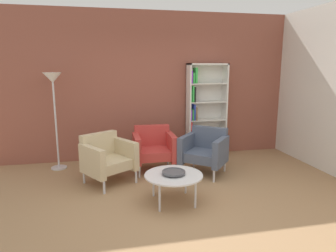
{
  "coord_description": "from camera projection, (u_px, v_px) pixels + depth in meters",
  "views": [
    {
      "loc": [
        -0.99,
        -3.58,
        1.86
      ],
      "look_at": [
        -0.04,
        0.84,
        0.95
      ],
      "focal_mm": 32.29,
      "sensor_mm": 36.0,
      "label": 1
    }
  ],
  "objects": [
    {
      "name": "ground_plane",
      "position": [
        184.0,
        208.0,
        4.0
      ],
      "size": [
        8.32,
        8.32,
        0.0
      ],
      "primitive_type": "plane",
      "color": "#9E7751"
    },
    {
      "name": "brick_back_panel",
      "position": [
        153.0,
        86.0,
        6.07
      ],
      "size": [
        6.4,
        0.12,
        2.9
      ],
      "primitive_type": "cube",
      "color": "brown",
      "rests_on": "ground_plane"
    },
    {
      "name": "bookshelf_tall",
      "position": [
        203.0,
        111.0,
        6.18
      ],
      "size": [
        0.8,
        0.3,
        1.9
      ],
      "color": "silver",
      "rests_on": "ground_plane"
    },
    {
      "name": "coffee_table_low",
      "position": [
        174.0,
        176.0,
        4.12
      ],
      "size": [
        0.8,
        0.8,
        0.4
      ],
      "color": "silver",
      "rests_on": "ground_plane"
    },
    {
      "name": "decorative_bowl",
      "position": [
        174.0,
        172.0,
        4.11
      ],
      "size": [
        0.32,
        0.32,
        0.05
      ],
      "color": "#4C4C51",
      "rests_on": "coffee_table_low"
    },
    {
      "name": "armchair_spare_guest",
      "position": [
        205.0,
        150.0,
        5.26
      ],
      "size": [
        0.95,
        0.94,
        0.78
      ],
      "rotation": [
        0.0,
        0.0,
        -0.69
      ],
      "color": "#4C566B",
      "rests_on": "ground_plane"
    },
    {
      "name": "armchair_near_window",
      "position": [
        107.0,
        157.0,
        4.83
      ],
      "size": [
        0.94,
        0.92,
        0.78
      ],
      "rotation": [
        0.0,
        0.0,
        0.57
      ],
      "color": "#C6B289",
      "rests_on": "ground_plane"
    },
    {
      "name": "armchair_corner_red",
      "position": [
        154.0,
        147.0,
        5.41
      ],
      "size": [
        0.73,
        0.67,
        0.78
      ],
      "rotation": [
        0.0,
        0.0,
        -0.01
      ],
      "color": "#B73833",
      "rests_on": "ground_plane"
    },
    {
      "name": "floor_lamp_torchiere",
      "position": [
        53.0,
        89.0,
        5.28
      ],
      "size": [
        0.32,
        0.32,
        1.74
      ],
      "color": "silver",
      "rests_on": "ground_plane"
    }
  ]
}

